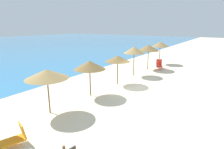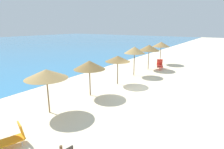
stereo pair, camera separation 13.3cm
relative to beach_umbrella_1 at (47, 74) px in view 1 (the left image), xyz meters
The scene contains 9 objects.
ground_plane 7.70m from the beach_umbrella_1, 21.32° to the right, with size 160.00×160.00×0.00m, color beige.
beach_umbrella_1 is the anchor object (origin of this frame).
beach_umbrella_2 3.54m from the beach_umbrella_1, ahead, with size 2.28×2.28×2.62m.
beach_umbrella_3 7.03m from the beach_umbrella_1, ahead, with size 2.16×2.16×2.53m.
beach_umbrella_4 10.49m from the beach_umbrella_1, ahead, with size 2.13×2.13×2.99m.
beach_umbrella_5 13.95m from the beach_umbrella_1, ahead, with size 2.46×2.46×2.89m.
beach_umbrella_6 17.88m from the beach_umbrella_1, ahead, with size 2.30×2.30×2.97m.
lounge_chair_0 15.15m from the beach_umbrella_1, ahead, with size 1.70×1.22×1.09m.
lounge_chair_1 3.93m from the beach_umbrella_1, 157.57° to the right, with size 1.72×1.06×0.96m.
Camera 1 is at (-13.35, -5.97, 5.01)m, focal length 29.92 mm.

